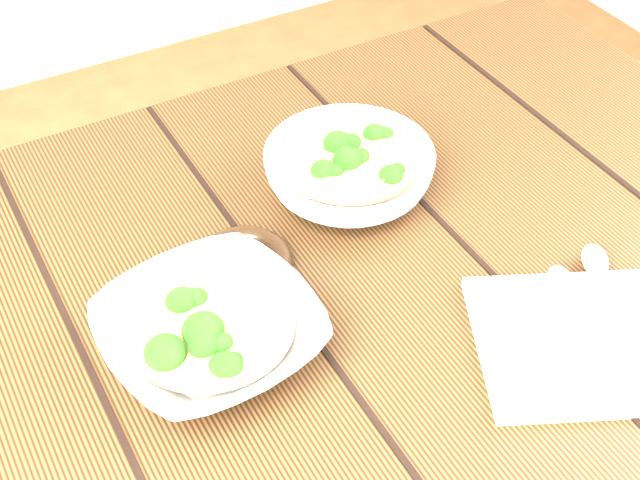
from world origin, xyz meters
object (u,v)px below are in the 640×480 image
(soup_bowl_front, at_px, (210,332))
(trivet, at_px, (243,264))
(table, at_px, (314,378))
(napkin, at_px, (588,341))
(soup_bowl_back, at_px, (349,172))

(soup_bowl_front, xyz_separation_m, trivet, (0.07, 0.08, -0.01))
(table, relative_size, napkin, 5.75)
(table, bearing_deg, trivet, 120.13)
(trivet, bearing_deg, napkin, -45.45)
(trivet, bearing_deg, soup_bowl_back, 19.51)
(napkin, bearing_deg, table, 164.55)
(table, relative_size, trivet, 11.59)
(soup_bowl_front, relative_size, soup_bowl_back, 0.97)
(trivet, distance_m, napkin, 0.34)
(table, bearing_deg, soup_bowl_back, 48.01)
(soup_bowl_back, height_order, napkin, soup_bowl_back)
(trivet, xyz_separation_m, napkin, (0.24, -0.25, -0.01))
(soup_bowl_back, bearing_deg, table, -131.99)
(trivet, height_order, napkin, trivet)
(soup_bowl_back, bearing_deg, soup_bowl_front, -149.34)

